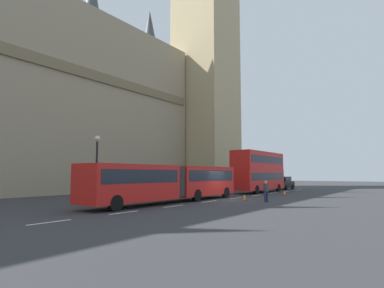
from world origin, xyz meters
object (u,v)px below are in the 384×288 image
at_px(sedan_lead, 284,183).
at_px(traffic_cone_west, 244,197).
at_px(double_decker_bus, 259,170).
at_px(pedestrian_near_cones, 266,190).
at_px(street_lamp, 97,164).
at_px(traffic_cone_middle, 285,193).
at_px(articulated_bus, 171,180).

height_order(sedan_lead, traffic_cone_west, sedan_lead).
xyz_separation_m(double_decker_bus, pedestrian_near_cones, (-11.92, -5.89, -1.80)).
height_order(traffic_cone_west, street_lamp, street_lamp).
xyz_separation_m(traffic_cone_middle, street_lamp, (-17.19, 8.87, 2.77)).
relative_size(sedan_lead, pedestrian_near_cones, 2.60).
distance_m(double_decker_bus, street_lamp, 21.08).
height_order(street_lamp, pedestrian_near_cones, street_lamp).
relative_size(street_lamp, pedestrian_near_cones, 3.12).
distance_m(sedan_lead, street_lamp, 30.13).
bearing_deg(pedestrian_near_cones, traffic_cone_middle, 10.15).
bearing_deg(sedan_lead, street_lamp, 171.89).
distance_m(sedan_lead, traffic_cone_west, 21.53).
xyz_separation_m(double_decker_bus, traffic_cone_west, (-11.94, -3.96, -2.43)).
distance_m(double_decker_bus, traffic_cone_middle, 6.04).
height_order(articulated_bus, traffic_cone_middle, articulated_bus).
bearing_deg(traffic_cone_middle, street_lamp, 152.71).
bearing_deg(street_lamp, double_decker_bus, -12.34).
xyz_separation_m(articulated_bus, traffic_cone_west, (4.93, -3.96, -1.46)).
bearing_deg(traffic_cone_west, traffic_cone_middle, -2.71).
height_order(articulated_bus, street_lamp, street_lamp).
xyz_separation_m(street_lamp, pedestrian_near_cones, (8.67, -10.39, -2.14)).
height_order(sedan_lead, pedestrian_near_cones, sedan_lead).
relative_size(double_decker_bus, street_lamp, 1.97).
distance_m(articulated_bus, sedan_lead, 26.05).
relative_size(traffic_cone_west, street_lamp, 0.11).
bearing_deg(sedan_lead, traffic_cone_middle, -159.77).
bearing_deg(street_lamp, sedan_lead, -8.11).
bearing_deg(articulated_bus, pedestrian_near_cones, -49.93).
distance_m(double_decker_bus, traffic_cone_west, 12.81).
bearing_deg(double_decker_bus, traffic_cone_west, -161.64).
relative_size(traffic_cone_middle, pedestrian_near_cones, 0.34).
bearing_deg(traffic_cone_middle, double_decker_bus, 52.11).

